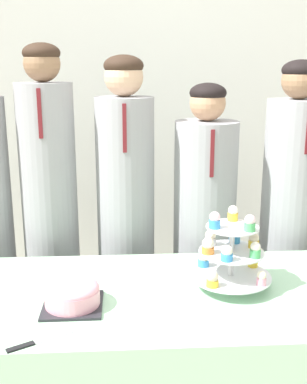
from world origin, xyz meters
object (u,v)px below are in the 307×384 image
Objects in this scene: cake_knife at (37,342)px; student_3 at (204,238)px; cupcake_stand at (230,251)px; round_cake at (72,293)px; student_4 at (289,225)px; student_1 at (51,222)px; student_2 at (126,225)px.

student_3 is (0.68, 0.95, -0.02)m from cake_knife.
cupcake_stand is 0.22× the size of student_3.
cake_knife is (-0.09, -0.23, -0.05)m from round_cake.
cake_knife is 1.48m from student_4.
student_1 is (-0.77, 0.60, -0.06)m from cupcake_stand.
student_1 is at bearing -180.00° from student_3.
student_1 is 0.78m from student_3.
student_3 reaches higher than cake_knife.
student_3 reaches higher than cupcake_stand.
student_1 is at bearing 103.74° from round_cake.
cake_knife is at bearing -111.31° from round_cake.
round_cake is at bearing -129.38° from student_3.
student_3 is at bearing 89.84° from cupcake_stand.
student_3 is (0.40, -0.00, -0.08)m from student_2.
student_4 is at bearing 0.00° from student_1.
round_cake is at bearing 39.04° from cake_knife.
cupcake_stand is (0.59, 0.12, 0.10)m from round_cake.
cupcake_stand reaches higher than round_cake.
cake_knife is 0.83× the size of cupcake_stand.
student_1 reaches higher than cake_knife.
round_cake is 0.94m from student_3.
student_2 is at bearing 0.00° from student_1.
cupcake_stand is at bearing 11.58° from round_cake.
student_2 is 1.01× the size of student_4.
student_4 is (1.13, 0.95, 0.04)m from cake_knife.
student_2 is (0.20, 0.72, 0.01)m from round_cake.
cake_knife is 1.17m from student_3.
cake_knife is 0.78m from cupcake_stand.
cupcake_stand is (0.68, 0.35, 0.15)m from cake_knife.
student_2 is (-0.40, 0.60, -0.09)m from cupcake_stand.
round_cake is at bearing -145.07° from student_4.
student_4 is at bearing 34.93° from round_cake.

